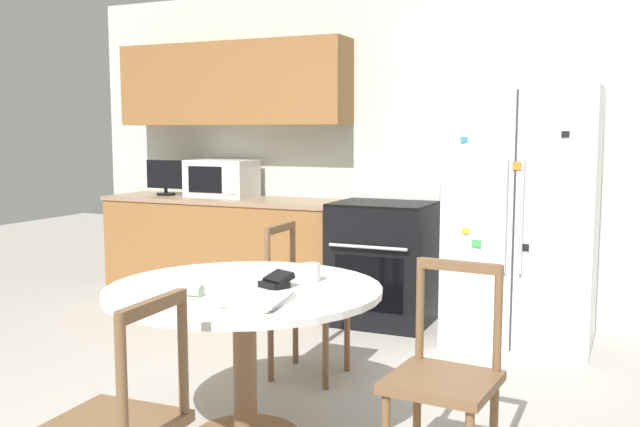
{
  "coord_description": "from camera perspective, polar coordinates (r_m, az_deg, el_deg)",
  "views": [
    {
      "loc": [
        1.95,
        -2.79,
        1.45
      ],
      "look_at": [
        0.2,
        1.15,
        0.95
      ],
      "focal_mm": 40.0,
      "sensor_mm": 36.0,
      "label": 1
    }
  ],
  "objects": [
    {
      "name": "back_wall",
      "position": [
        5.83,
        1.24,
        6.52
      ],
      "size": [
        5.2,
        0.44,
        2.6
      ],
      "color": "silver",
      "rests_on": "ground_plane"
    },
    {
      "name": "kitchen_counter",
      "position": [
        6.05,
        -7.53,
        -2.95
      ],
      "size": [
        2.08,
        0.64,
        0.9
      ],
      "color": "#936033",
      "rests_on": "ground_plane"
    },
    {
      "name": "refrigerator",
      "position": [
        5.06,
        15.91,
        -0.2
      ],
      "size": [
        0.95,
        0.81,
        1.74
      ],
      "color": "white",
      "rests_on": "ground_plane"
    },
    {
      "name": "oven_range",
      "position": [
        5.43,
        5.1,
        -3.83
      ],
      "size": [
        0.72,
        0.68,
        1.08
      ],
      "color": "black",
      "rests_on": "ground_plane"
    },
    {
      "name": "microwave",
      "position": [
        6.06,
        -7.87,
        2.81
      ],
      "size": [
        0.55,
        0.36,
        0.31
      ],
      "color": "white",
      "rests_on": "kitchen_counter"
    },
    {
      "name": "countertop_tv",
      "position": [
        6.28,
        -12.26,
        2.92
      ],
      "size": [
        0.35,
        0.16,
        0.3
      ],
      "color": "black",
      "rests_on": "kitchen_counter"
    },
    {
      "name": "dining_table",
      "position": [
        3.34,
        -6.03,
        -8.03
      ],
      "size": [
        1.27,
        1.27,
        0.74
      ],
      "color": "white",
      "rests_on": "ground_plane"
    },
    {
      "name": "dining_chair_right",
      "position": [
        3.06,
        9.92,
        -12.89
      ],
      "size": [
        0.46,
        0.46,
        0.9
      ],
      "rotation": [
        0.0,
        0.0,
        3.05
      ],
      "color": "brown",
      "rests_on": "ground_plane"
    },
    {
      "name": "dining_chair_far",
      "position": [
        4.24,
        -1.2,
        -7.24
      ],
      "size": [
        0.43,
        0.43,
        0.9
      ],
      "rotation": [
        0.0,
        0.0,
        4.73
      ],
      "color": "brown",
      "rests_on": "ground_plane"
    },
    {
      "name": "candle_glass",
      "position": [
        3.39,
        -0.7,
        -4.83
      ],
      "size": [
        0.08,
        0.08,
        0.09
      ],
      "color": "silver",
      "rests_on": "dining_table"
    },
    {
      "name": "folded_napkin",
      "position": [
        3.16,
        -10.65,
        -5.99
      ],
      "size": [
        0.15,
        0.06,
        0.05
      ],
      "color": "beige",
      "rests_on": "dining_table"
    },
    {
      "name": "wallet",
      "position": [
        3.27,
        -3.51,
        -5.43
      ],
      "size": [
        0.16,
        0.16,
        0.07
      ],
      "color": "black",
      "rests_on": "dining_table"
    },
    {
      "name": "mail_stack",
      "position": [
        2.97,
        -4.96,
        -6.97
      ],
      "size": [
        0.26,
        0.33,
        0.02
      ],
      "color": "white",
      "rests_on": "dining_table"
    }
  ]
}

